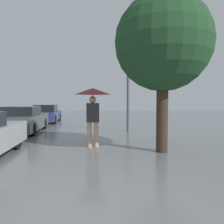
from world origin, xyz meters
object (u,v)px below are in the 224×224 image
pedestrian (93,99)px  street_lamp (128,67)px  tree (163,44)px  parked_car_middle (22,120)px  parked_car_farthest (46,114)px

pedestrian → street_lamp: street_lamp is taller
pedestrian → tree: bearing=-23.7°
tree → street_lamp: (-0.21, 4.48, -0.01)m
tree → parked_car_middle: bearing=139.1°
parked_car_middle → tree: (5.34, -4.63, 2.59)m
pedestrian → tree: (2.03, -0.89, 1.61)m
street_lamp → pedestrian: bearing=-116.8°
parked_car_farthest → parked_car_middle: bearing=-92.1°
pedestrian → street_lamp: size_ratio=0.40×
pedestrian → tree: 2.74m
pedestrian → parked_car_middle: pedestrian is taller
tree → pedestrian: bearing=156.3°
parked_car_middle → street_lamp: 5.74m
parked_car_farthest → street_lamp: size_ratio=0.81×
tree → street_lamp: street_lamp is taller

